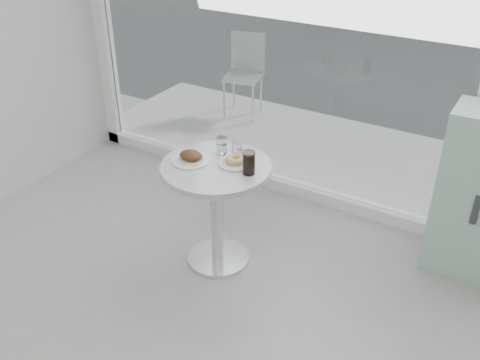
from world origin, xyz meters
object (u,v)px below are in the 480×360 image
Objects in this scene: plate_fritter at (191,157)px; water_tumbler_b at (237,151)px; main_table at (217,194)px; cola_glass at (249,163)px; water_tumbler_a at (222,146)px; patio_chair at (245,69)px; plate_donut at (236,161)px.

water_tumbler_b is at bearing 40.64° from plate_fritter.
cola_glass is at bearing 3.59° from main_table.
main_table is 5.08× the size of cola_glass.
water_tumbler_b is 0.23m from cola_glass.
water_tumbler_a is (0.11, 0.20, 0.02)m from plate_fritter.
main_table is at bearing -111.31° from water_tumbler_b.
cola_glass is at bearing -72.20° from patio_chair.
water_tumbler_a is at bearing -76.50° from patio_chair.
plate_fritter is 0.30m from water_tumbler_b.
plate_donut is at bearing -27.42° from water_tumbler_a.
main_table is at bearing -76.92° from patio_chair.
plate_fritter is 1.12× the size of plate_donut.
patio_chair is 2.39m from water_tumbler_a.
patio_chair is 2.54m from plate_donut.
water_tumbler_a reaches higher than main_table.
water_tumbler_a is 0.12m from water_tumbler_b.
cola_glass reaches higher than water_tumbler_a.
patio_chair is at bearing 116.49° from water_tumbler_a.
main_table is 2.55m from patio_chair.
patio_chair reaches higher than plate_donut.
water_tumbler_b is (0.12, -0.00, -0.00)m from water_tumbler_a.
plate_donut is 1.96× the size of water_tumbler_a.
water_tumbler_b is at bearing -1.56° from water_tumbler_a.
plate_fritter is 0.29m from plate_donut.
patio_chair reaches higher than main_table.
patio_chair is (-1.12, 2.29, -0.01)m from main_table.
main_table is at bearing -176.41° from cola_glass.
plate_donut is 0.09m from water_tumbler_b.
plate_donut is at bearing 39.05° from main_table.
main_table is 0.88× the size of patio_chair.
plate_donut is at bearing 154.20° from cola_glass.
plate_fritter is 0.23m from water_tumbler_a.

